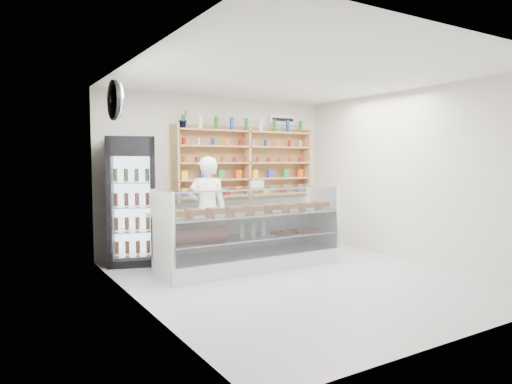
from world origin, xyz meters
TOP-DOWN VIEW (x-y plane):
  - room at (0.00, 0.00)m, footprint 5.00×5.00m
  - display_counter at (-0.27, 0.92)m, footprint 2.86×0.85m
  - shop_worker at (-0.67, 1.60)m, footprint 0.72×0.59m
  - drinks_cooler at (-1.72, 2.14)m, footprint 0.91×0.90m
  - wall_shelving at (0.50, 2.34)m, footprint 2.84×0.28m
  - potted_plant at (-0.75, 2.34)m, footprint 0.21×0.19m
  - security_mirror at (-2.17, 1.20)m, footprint 0.15×0.50m
  - wall_sign at (1.40, 2.47)m, footprint 0.62×0.03m

SIDE VIEW (x-z plane):
  - display_counter at x=-0.27m, z-range -0.28..0.97m
  - shop_worker at x=-0.67m, z-range 0.00..1.71m
  - drinks_cooler at x=-1.72m, z-range 0.00..2.02m
  - room at x=0.00m, z-range -1.10..3.90m
  - wall_shelving at x=0.50m, z-range 0.93..2.26m
  - potted_plant at x=-0.75m, z-range 2.20..2.50m
  - security_mirror at x=-2.17m, z-range 2.20..2.70m
  - wall_sign at x=1.40m, z-range 2.35..2.55m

